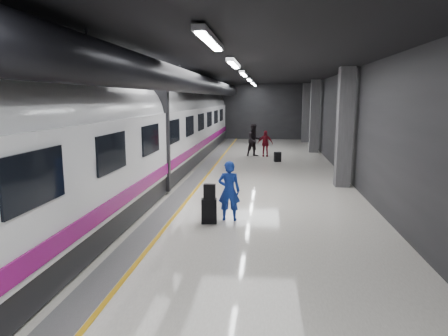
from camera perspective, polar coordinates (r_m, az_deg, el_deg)
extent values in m
plane|color=white|center=(14.01, -0.77, -3.90)|extent=(40.00, 40.00, 0.00)
cube|color=black|center=(13.66, -0.82, 14.76)|extent=(10.00, 40.00, 0.02)
cube|color=#28282B|center=(33.56, 3.46, 8.00)|extent=(10.00, 0.02, 4.50)
cube|color=#28282B|center=(15.11, -20.05, 5.16)|extent=(0.02, 40.00, 4.50)
cube|color=#28282B|center=(13.95, 20.12, 4.81)|extent=(0.02, 40.00, 4.50)
cube|color=slate|center=(14.23, -6.18, -3.71)|extent=(0.65, 39.80, 0.01)
cube|color=yellow|center=(14.15, -4.60, -3.76)|extent=(0.10, 39.80, 0.01)
cylinder|color=black|center=(13.84, -6.29, 12.36)|extent=(0.80, 38.00, 0.80)
cube|color=silver|center=(7.66, -1.97, 17.86)|extent=(0.22, 2.60, 0.10)
cube|color=silver|center=(12.60, 1.40, 14.72)|extent=(0.22, 2.60, 0.10)
cube|color=silver|center=(17.57, 2.84, 13.33)|extent=(0.22, 2.60, 0.10)
cube|color=silver|center=(22.55, 3.64, 12.56)|extent=(0.22, 2.60, 0.10)
cube|color=silver|center=(27.55, 4.14, 12.06)|extent=(0.22, 2.60, 0.10)
cube|color=silver|center=(31.54, 4.43, 11.78)|extent=(0.22, 2.60, 0.10)
cube|color=#515154|center=(15.80, 16.83, 5.51)|extent=(0.55, 0.55, 4.50)
cube|color=#515154|center=(25.69, 12.81, 7.21)|extent=(0.55, 0.55, 4.50)
cube|color=#515154|center=(31.65, 11.61, 7.71)|extent=(0.55, 0.55, 4.50)
cube|color=black|center=(14.68, -13.47, -2.14)|extent=(2.80, 38.00, 0.60)
cube|color=white|center=(14.46, -13.70, 3.30)|extent=(2.90, 38.00, 2.20)
cylinder|color=white|center=(14.39, -13.85, 7.06)|extent=(2.80, 38.00, 2.80)
cube|color=#860C66|center=(14.14, -7.96, 0.07)|extent=(0.04, 38.00, 0.35)
cube|color=black|center=(14.44, -13.74, 4.28)|extent=(3.05, 0.25, 3.80)
cube|color=black|center=(6.61, -25.42, -1.43)|extent=(0.05, 1.60, 0.85)
cube|color=black|center=(9.26, -15.72, 2.15)|extent=(0.05, 1.60, 0.85)
cube|color=black|center=(12.07, -10.42, 4.07)|extent=(0.05, 1.60, 0.85)
cube|color=black|center=(14.96, -7.13, 5.25)|extent=(0.05, 1.60, 0.85)
cube|color=black|center=(17.88, -4.90, 6.04)|extent=(0.05, 1.60, 0.85)
cube|color=black|center=(20.83, -3.30, 6.59)|extent=(0.05, 1.60, 0.85)
cube|color=black|center=(23.79, -2.09, 7.01)|extent=(0.05, 1.60, 0.85)
cube|color=black|center=(26.76, -1.15, 7.33)|extent=(0.05, 1.60, 0.85)
cube|color=black|center=(29.73, -0.39, 7.59)|extent=(0.05, 1.60, 0.85)
imported|color=#1935BF|center=(11.00, 0.73, -3.27)|extent=(0.61, 0.40, 1.67)
cube|color=black|center=(10.86, -2.14, -6.16)|extent=(0.44, 0.31, 0.67)
cube|color=black|center=(10.69, -2.08, -3.40)|extent=(0.31, 0.17, 0.41)
imported|color=black|center=(23.35, 4.34, 4.00)|extent=(1.16, 1.07, 1.91)
imported|color=maroon|center=(23.50, 5.90, 3.52)|extent=(0.90, 0.41, 1.51)
cube|color=black|center=(21.56, 7.66, 1.59)|extent=(0.41, 0.33, 0.52)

